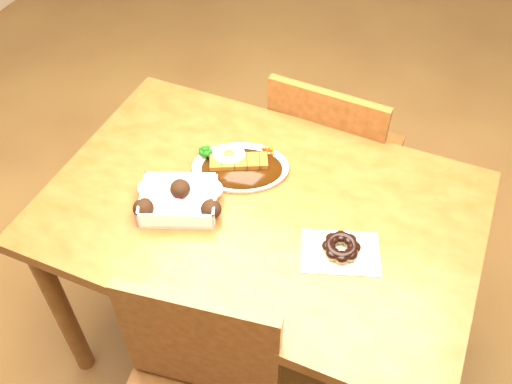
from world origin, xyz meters
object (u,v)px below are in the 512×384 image
at_px(katsu_curry_plate, 239,165).
at_px(pon_de_ring, 341,248).
at_px(table, 260,228).
at_px(chair_far, 331,159).
at_px(donut_box, 179,199).

distance_m(katsu_curry_plate, pon_de_ring, 0.41).
xyz_separation_m(table, chair_far, (0.06, 0.53, -0.17)).
distance_m(chair_far, katsu_curry_plate, 0.54).
relative_size(katsu_curry_plate, pon_de_ring, 1.40).
xyz_separation_m(katsu_curry_plate, donut_box, (-0.09, -0.20, 0.02)).
bearing_deg(chair_far, donut_box, 69.78).
bearing_deg(donut_box, pon_de_ring, 3.01).
bearing_deg(pon_de_ring, donut_box, -176.99).
height_order(table, chair_far, chair_far).
height_order(table, katsu_curry_plate, katsu_curry_plate).
xyz_separation_m(chair_far, katsu_curry_plate, (-0.18, -0.42, 0.29)).
bearing_deg(pon_de_ring, chair_far, 107.89).
relative_size(table, pon_de_ring, 5.02).
relative_size(katsu_curry_plate, donut_box, 1.31).
relative_size(donut_box, pon_de_ring, 1.07).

